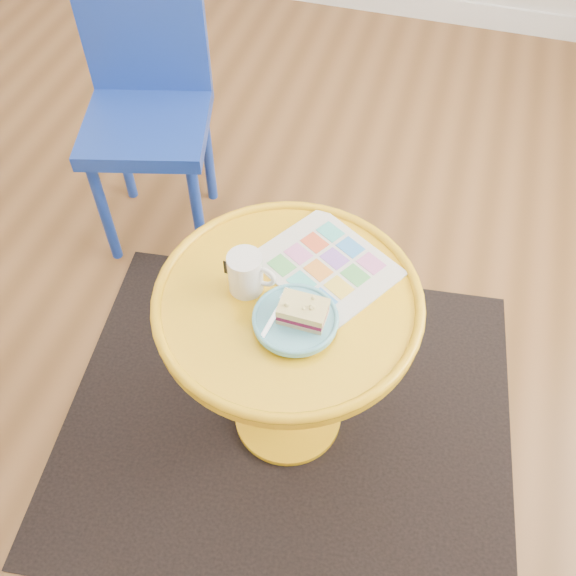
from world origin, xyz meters
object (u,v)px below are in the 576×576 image
(side_table, at_px, (288,339))
(chair, at_px, (147,98))
(mug, at_px, (246,272))
(newspaper, at_px, (326,265))
(plate, at_px, (295,320))

(side_table, relative_size, chair, 0.70)
(chair, height_order, mug, chair)
(chair, relative_size, mug, 7.77)
(newspaper, xyz_separation_m, plate, (-0.02, -0.18, 0.02))
(chair, bearing_deg, plate, -61.82)
(chair, xyz_separation_m, mug, (0.58, -0.69, 0.13))
(side_table, height_order, chair, chair)
(newspaper, bearing_deg, mug, -112.61)
(newspaper, bearing_deg, side_table, -84.96)
(side_table, xyz_separation_m, chair, (-0.67, 0.70, 0.09))
(mug, bearing_deg, newspaper, 39.64)
(chair, relative_size, plate, 4.72)
(mug, bearing_deg, side_table, 0.76)
(newspaper, bearing_deg, plate, -65.98)
(side_table, height_order, mug, mug)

